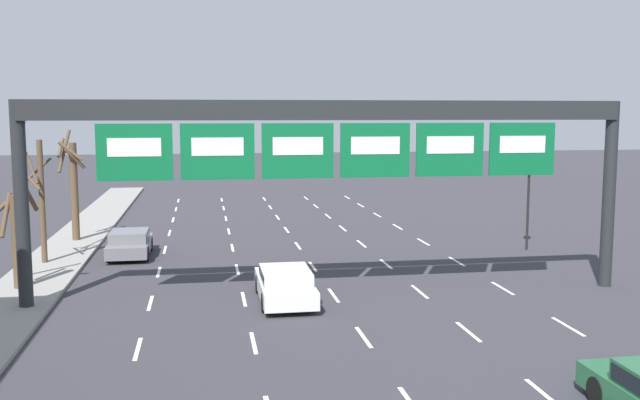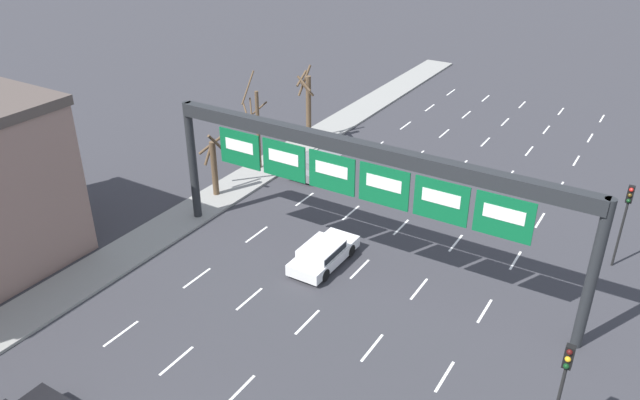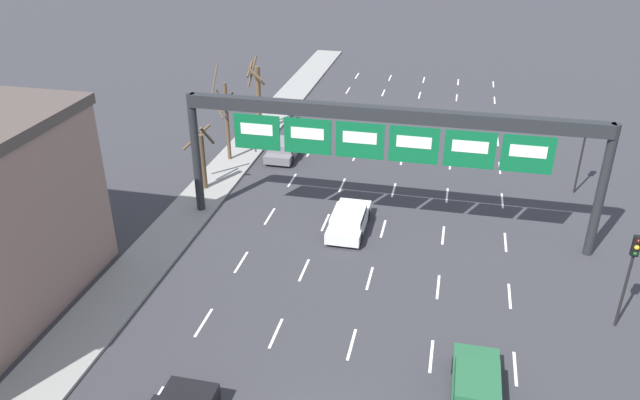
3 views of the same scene
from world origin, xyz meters
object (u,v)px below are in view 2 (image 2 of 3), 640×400
at_px(car_grey, 314,164).
at_px(tree_bare_closest, 214,163).
at_px(traffic_light_near_gantry, 564,376).
at_px(sign_gantry, 360,168).
at_px(tree_bare_second, 308,104).
at_px(traffic_light_mid_block, 626,210).
at_px(tree_bare_third, 257,125).
at_px(car_white, 323,253).

bearing_deg(car_grey, tree_bare_closest, -120.09).
bearing_deg(traffic_light_near_gantry, car_grey, 142.18).
height_order(sign_gantry, traffic_light_near_gantry, sign_gantry).
bearing_deg(traffic_light_near_gantry, tree_bare_second, 139.55).
relative_size(traffic_light_mid_block, tree_bare_third, 0.71).
xyz_separation_m(traffic_light_mid_block, tree_bare_closest, (-22.62, -4.62, -1.04)).
bearing_deg(sign_gantry, car_grey, 132.43).
relative_size(traffic_light_near_gantry, tree_bare_third, 0.69).
xyz_separation_m(sign_gantry, car_white, (-1.86, -0.27, -5.17)).
bearing_deg(tree_bare_closest, car_white, -17.69).
relative_size(traffic_light_near_gantry, tree_bare_second, 0.79).
bearing_deg(tree_bare_second, traffic_light_near_gantry, -40.45).
bearing_deg(car_white, tree_bare_closest, 162.31).
bearing_deg(tree_bare_third, tree_bare_second, 85.57).
xyz_separation_m(traffic_light_near_gantry, traffic_light_mid_block, (0.01, 13.40, 0.07)).
bearing_deg(tree_bare_third, traffic_light_mid_block, 0.08).
relative_size(sign_gantry, car_grey, 5.30).
relative_size(car_white, tree_bare_third, 0.68).
distance_m(sign_gantry, car_grey, 13.10).
bearing_deg(car_grey, car_white, -55.64).
bearing_deg(tree_bare_third, sign_gantry, -32.36).
height_order(sign_gantry, tree_bare_second, sign_gantry).
bearing_deg(tree_bare_second, traffic_light_mid_block, -14.07).
relative_size(car_grey, traffic_light_near_gantry, 0.92).
bearing_deg(sign_gantry, traffic_light_mid_block, 34.17).
bearing_deg(car_grey, tree_bare_second, 127.29).
distance_m(car_white, traffic_light_mid_block, 15.23).
xyz_separation_m(sign_gantry, traffic_light_near_gantry, (10.98, -5.94, -2.62)).
xyz_separation_m(traffic_light_near_gantry, tree_bare_second, (-22.27, 18.99, -0.13)).
height_order(car_white, tree_bare_closest, tree_bare_closest).
distance_m(car_white, tree_bare_second, 16.50).
relative_size(car_grey, tree_bare_closest, 0.96).
height_order(tree_bare_closest, tree_bare_second, tree_bare_second).
relative_size(tree_bare_closest, tree_bare_third, 0.66).
xyz_separation_m(car_white, traffic_light_mid_block, (12.85, 7.73, 2.62)).
height_order(car_white, traffic_light_mid_block, traffic_light_mid_block).
xyz_separation_m(car_white, car_grey, (-6.26, 9.16, 0.01)).
distance_m(sign_gantry, traffic_light_near_gantry, 12.76).
distance_m(sign_gantry, car_white, 5.50).
relative_size(car_white, traffic_light_near_gantry, 0.99).
bearing_deg(car_grey, traffic_light_near_gantry, -37.82).
height_order(sign_gantry, tree_bare_third, sign_gantry).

